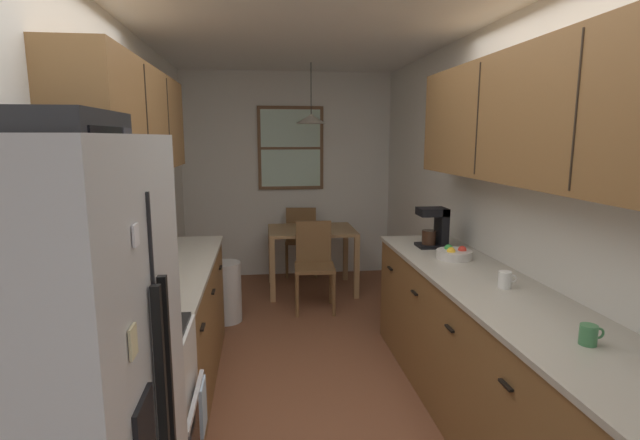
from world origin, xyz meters
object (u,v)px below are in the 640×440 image
Objects in this scene: dining_chair_near at (314,261)px; mug_by_coffeemaker at (505,280)px; dining_table at (312,239)px; coffee_maker at (435,227)px; dining_chair_far at (302,238)px; fruit_bowl at (454,253)px; storage_canister at (133,292)px; trash_bin at (226,292)px; stove_range at (116,438)px; mug_spare at (589,335)px; microwave_over_range at (62,156)px.

dining_chair_near is 8.17× the size of mug_by_coffeemaker.
dining_table is 3.12× the size of coffee_maker.
dining_chair_far is 2.88m from fruit_bowl.
dining_table is 3.91× the size of fruit_bowl.
storage_canister is 0.67× the size of fruit_bowl.
trash_bin is at bearing 151.73° from coffee_maker.
dining_chair_near reaches higher than dining_table.
fruit_bowl is at bearing 30.84° from stove_range.
trash_bin is (-0.88, -0.26, -0.21)m from dining_chair_near.
storage_canister reaches higher than trash_bin.
dining_chair_near is (-0.04, -0.58, -0.11)m from dining_table.
storage_canister is 2.04m from mug_by_coffeemaker.
stove_range is 1.22× the size of dining_chair_far.
dining_table is 2.30m from fruit_bowl.
mug_spare is 1.44m from fruit_bowl.
dining_chair_near is 2.88× the size of coffee_maker.
mug_by_coffeemaker is at bearing -88.23° from fruit_bowl.
coffee_maker is at bearing -69.90° from dining_chair_far.
mug_by_coffeemaker is (0.85, -2.24, 0.45)m from dining_chair_near.
stove_range reaches higher than mug_by_coffeemaker.
mug_spare is (-0.01, -1.81, -0.12)m from coffee_maker.
stove_range is at bearing 173.12° from mug_spare.
stove_range reaches higher than dining_table.
storage_canister is at bearing -112.92° from dining_table.
microwave_over_range is (-0.11, 0.00, 1.22)m from stove_range.
trash_bin is 1.87× the size of coffee_maker.
mug_spare is (2.11, -0.24, -0.74)m from microwave_over_range.
dining_chair_near is 8.31× the size of mug_spare.
fruit_bowl is (0.83, -1.55, 0.44)m from dining_chair_near.
dining_chair_near is 1.00× the size of dining_chair_far.
microwave_over_range is 2.03× the size of coffee_maker.
trash_bin is 2.71m from mug_by_coffeemaker.
coffee_maker is at bearing -28.27° from trash_bin.
trash_bin is (0.41, 2.49, -1.40)m from microwave_over_range.
dining_chair_near is at bearing 66.85° from stove_range.
mug_by_coffeemaker is (0.82, -2.82, 0.34)m from dining_table.
mug_spare is (-0.03, -0.76, -0.01)m from mug_by_coffeemaker.
mug_by_coffeemaker is at bearing -48.63° from trash_bin.
storage_canister reaches higher than fruit_bowl.
trash_bin is (-0.92, -0.84, -0.32)m from dining_table.
storage_canister reaches higher than dining_chair_far.
mug_spare reaches higher than dining_table.
mug_by_coffeemaker is at bearing 87.43° from mug_spare.
fruit_bowl reaches higher than trash_bin.
microwave_over_range is 5.75× the size of mug_by_coffeemaker.
microwave_over_range reaches higher than dining_table.
coffee_maker is (0.86, -2.35, 0.56)m from dining_chair_far.
coffee_maker is 1.06m from mug_by_coffeemaker.
mug_spare is at bearing -92.57° from mug_by_coffeemaker.
dining_chair_near and dining_chair_far have the same top height.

